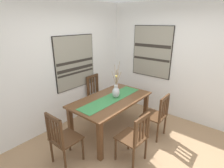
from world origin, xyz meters
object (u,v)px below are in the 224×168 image
at_px(painting_on_back_wall, 75,62).
at_px(chair_0, 97,94).
at_px(chair_1, 63,138).
at_px(chair_2, 134,137).
at_px(dining_table, 111,104).
at_px(centerpiece_vase, 116,91).
at_px(painting_on_side_wall, 152,52).
at_px(chair_3, 157,115).

bearing_deg(painting_on_back_wall, chair_0, -23.87).
distance_m(chair_1, chair_2, 1.14).
bearing_deg(painting_on_back_wall, chair_2, -102.62).
bearing_deg(dining_table, centerpiece_vase, -22.40).
bearing_deg(painting_on_back_wall, centerpiece_vase, -84.67).
relative_size(dining_table, painting_on_side_wall, 1.34).
bearing_deg(chair_2, painting_on_side_wall, 22.01).
distance_m(chair_1, chair_3, 1.83).
bearing_deg(centerpiece_vase, dining_table, 157.60).
bearing_deg(chair_1, dining_table, -0.83).
relative_size(chair_2, painting_on_side_wall, 0.72).
height_order(centerpiece_vase, chair_0, centerpiece_vase).
bearing_deg(painting_on_side_wall, chair_0, 139.13).
bearing_deg(chair_1, centerpiece_vase, -2.55).
xyz_separation_m(dining_table, chair_1, (-1.18, 0.02, -0.16)).
distance_m(centerpiece_vase, chair_3, 0.93).
xyz_separation_m(centerpiece_vase, chair_2, (-0.53, -0.79, -0.42)).
xyz_separation_m(chair_0, painting_on_side_wall, (1.06, -0.91, 1.03)).
bearing_deg(centerpiece_vase, painting_on_back_wall, 95.33).
distance_m(centerpiece_vase, chair_0, 1.04).
bearing_deg(centerpiece_vase, chair_3, -65.11).
bearing_deg(chair_2, chair_3, 2.40).
xyz_separation_m(dining_table, centerpiece_vase, (0.10, -0.04, 0.25)).
distance_m(chair_0, chair_3, 1.66).
bearing_deg(chair_1, chair_2, -48.41).
xyz_separation_m(chair_1, chair_3, (1.63, -0.81, -0.01)).
relative_size(dining_table, chair_1, 1.79).
height_order(chair_0, painting_on_back_wall, painting_on_back_wall).
xyz_separation_m(chair_2, chair_3, (0.88, 0.04, 0.00)).
height_order(dining_table, chair_1, chair_1).
bearing_deg(chair_3, chair_0, 90.17).
bearing_deg(chair_3, centerpiece_vase, 114.89).
height_order(chair_0, chair_2, chair_0).
height_order(chair_3, painting_on_side_wall, painting_on_side_wall).
height_order(dining_table, chair_2, chair_2).
height_order(dining_table, centerpiece_vase, centerpiece_vase).
relative_size(chair_1, painting_on_back_wall, 0.78).
height_order(centerpiece_vase, chair_3, centerpiece_vase).
relative_size(dining_table, painting_on_back_wall, 1.39).
xyz_separation_m(painting_on_back_wall, painting_on_side_wall, (1.51, -1.11, 0.17)).
relative_size(chair_0, chair_2, 1.08).
bearing_deg(dining_table, painting_on_side_wall, -2.09).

